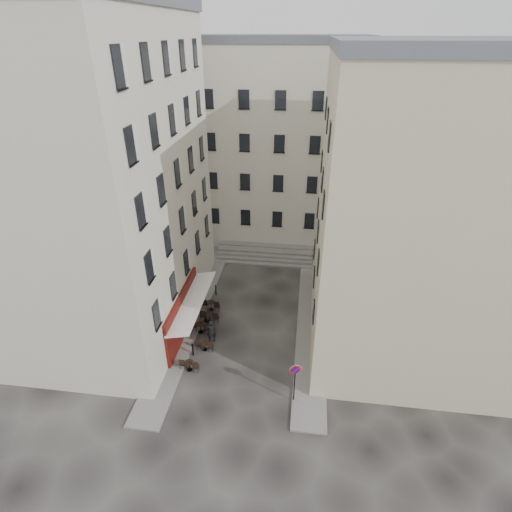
% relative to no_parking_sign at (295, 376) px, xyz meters
% --- Properties ---
extents(ground, '(90.00, 90.00, 0.00)m').
position_rel_no_parking_sign_xyz_m(ground, '(-3.58, 3.93, -2.00)').
color(ground, black).
rests_on(ground, ground).
extents(sidewalk_left, '(2.00, 22.00, 0.12)m').
position_rel_no_parking_sign_xyz_m(sidewalk_left, '(-8.08, 7.93, -1.94)').
color(sidewalk_left, slate).
rests_on(sidewalk_left, ground).
extents(sidewalk_right, '(2.00, 18.00, 0.12)m').
position_rel_no_parking_sign_xyz_m(sidewalk_right, '(0.92, 6.93, -1.94)').
color(sidewalk_right, slate).
rests_on(sidewalk_right, ground).
extents(building_left, '(12.20, 16.20, 20.60)m').
position_rel_no_parking_sign_xyz_m(building_left, '(-14.08, 6.93, 8.31)').
color(building_left, beige).
rests_on(building_left, ground).
extents(building_right, '(12.20, 14.20, 18.60)m').
position_rel_no_parking_sign_xyz_m(building_right, '(6.92, 7.43, 7.31)').
color(building_right, '#C4B591').
rests_on(building_right, ground).
extents(building_back, '(18.20, 10.20, 18.60)m').
position_rel_no_parking_sign_xyz_m(building_back, '(-4.58, 22.93, 7.31)').
color(building_back, beige).
rests_on(building_back, ground).
extents(cafe_storefront, '(1.74, 7.30, 3.50)m').
position_rel_no_parking_sign_xyz_m(cafe_storefront, '(-7.89, 4.93, -0.13)').
color(cafe_storefront, '#470C0A').
rests_on(cafe_storefront, ground).
extents(stone_steps, '(9.00, 3.15, 0.80)m').
position_rel_no_parking_sign_xyz_m(stone_steps, '(-3.58, 16.50, -1.60)').
color(stone_steps, slate).
rests_on(stone_steps, ground).
extents(bollard_near, '(0.12, 0.12, 0.98)m').
position_rel_no_parking_sign_xyz_m(bollard_near, '(-6.83, 2.93, -1.48)').
color(bollard_near, black).
rests_on(bollard_near, ground).
extents(bollard_mid, '(0.12, 0.12, 0.98)m').
position_rel_no_parking_sign_xyz_m(bollard_mid, '(-6.83, 6.43, -1.48)').
color(bollard_mid, black).
rests_on(bollard_mid, ground).
extents(bollard_far, '(0.12, 0.12, 0.98)m').
position_rel_no_parking_sign_xyz_m(bollard_far, '(-6.83, 9.93, -1.48)').
color(bollard_far, black).
rests_on(bollard_far, ground).
extents(no_parking_sign, '(0.62, 0.23, 2.83)m').
position_rel_no_parking_sign_xyz_m(no_parking_sign, '(0.00, 0.00, 0.00)').
color(no_parking_sign, black).
rests_on(no_parking_sign, ground).
extents(bistro_table_a, '(1.24, 0.58, 0.87)m').
position_rel_no_parking_sign_xyz_m(bistro_table_a, '(-6.68, 1.58, -1.56)').
color(bistro_table_a, black).
rests_on(bistro_table_a, ground).
extents(bistro_table_b, '(1.15, 0.54, 0.81)m').
position_rel_no_parking_sign_xyz_m(bistro_table_b, '(-6.14, 3.51, -1.59)').
color(bistro_table_b, black).
rests_on(bistro_table_b, ground).
extents(bistro_table_c, '(1.37, 0.64, 0.96)m').
position_rel_no_parking_sign_xyz_m(bistro_table_c, '(-6.89, 5.25, -1.51)').
color(bistro_table_c, black).
rests_on(bistro_table_c, ground).
extents(bistro_table_d, '(1.40, 0.66, 0.98)m').
position_rel_no_parking_sign_xyz_m(bistro_table_d, '(-6.53, 6.49, -1.50)').
color(bistro_table_d, black).
rests_on(bistro_table_d, ground).
extents(bistro_table_e, '(1.36, 0.64, 0.95)m').
position_rel_no_parking_sign_xyz_m(bistro_table_e, '(-6.75, 7.92, -1.52)').
color(bistro_table_e, black).
rests_on(bistro_table_e, ground).
extents(pedestrian, '(0.76, 0.61, 1.79)m').
position_rel_no_parking_sign_xyz_m(pedestrian, '(-5.90, 4.44, -1.11)').
color(pedestrian, black).
rests_on(pedestrian, ground).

